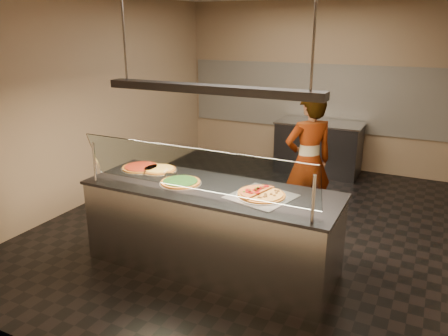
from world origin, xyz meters
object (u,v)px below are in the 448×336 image
at_px(half_pizza_sausage, 272,196).
at_px(pizza_cheese, 159,169).
at_px(half_pizza_pepperoni, 251,192).
at_px(heat_lamp_housing, 210,89).
at_px(perforated_tray, 261,196).
at_px(pizza_spatula, 168,172).
at_px(pizza_tomato, 141,167).
at_px(prep_table, 318,147).
at_px(worker, 308,162).
at_px(sneeze_guard, 194,170).
at_px(pizza_spinach, 181,182).
at_px(serving_counter, 211,228).

xyz_separation_m(half_pizza_sausage, pizza_cheese, (-1.49, 0.25, -0.01)).
relative_size(half_pizza_pepperoni, heat_lamp_housing, 0.22).
bearing_deg(perforated_tray, pizza_spatula, 172.36).
relative_size(pizza_tomato, prep_table, 0.32).
bearing_deg(worker, half_pizza_sausage, 50.29).
xyz_separation_m(sneeze_guard, pizza_spinach, (-0.35, 0.31, -0.28)).
distance_m(sneeze_guard, half_pizza_pepperoni, 0.63).
relative_size(serving_counter, pizza_spatula, 11.71).
relative_size(pizza_cheese, prep_table, 0.28).
distance_m(half_pizza_pepperoni, half_pizza_sausage, 0.23).
distance_m(serving_counter, pizza_tomato, 1.17).
xyz_separation_m(perforated_tray, prep_table, (-0.39, 3.79, -0.47)).
distance_m(perforated_tray, pizza_cheese, 1.40).
bearing_deg(worker, sneeze_guard, 29.05).
distance_m(pizza_cheese, pizza_tomato, 0.24).
bearing_deg(half_pizza_sausage, worker, 92.41).
xyz_separation_m(serving_counter, half_pizza_pepperoni, (0.46, -0.01, 0.50)).
xyz_separation_m(serving_counter, worker, (0.62, 1.49, 0.42)).
relative_size(sneeze_guard, half_pizza_sausage, 4.83).
xyz_separation_m(pizza_spatula, prep_table, (0.81, 3.63, -0.49)).
relative_size(serving_counter, half_pizza_sausage, 5.30).
bearing_deg(prep_table, serving_counter, -92.81).
height_order(half_pizza_pepperoni, heat_lamp_housing, heat_lamp_housing).
xyz_separation_m(pizza_spatula, worker, (1.25, 1.33, -0.07)).
bearing_deg(worker, heat_lamp_housing, 25.11).
height_order(half_pizza_sausage, pizza_spinach, half_pizza_sausage).
bearing_deg(pizza_spinach, serving_counter, 5.82).
bearing_deg(half_pizza_pepperoni, half_pizza_sausage, -0.45).
bearing_deg(half_pizza_sausage, heat_lamp_housing, 179.05).
distance_m(sneeze_guard, half_pizza_sausage, 0.81).
distance_m(prep_table, worker, 2.37).
xyz_separation_m(serving_counter, heat_lamp_housing, (-0.00, 0.00, 1.48)).
height_order(serving_counter, worker, worker).
relative_size(sneeze_guard, heat_lamp_housing, 1.08).
bearing_deg(pizza_tomato, pizza_cheese, 6.17).
xyz_separation_m(perforated_tray, worker, (0.05, 1.50, -0.05)).
relative_size(half_pizza_sausage, pizza_spatula, 2.21).
distance_m(pizza_spinach, pizza_tomato, 0.74).
relative_size(serving_counter, worker, 1.53).
xyz_separation_m(pizza_cheese, prep_table, (0.99, 3.54, -0.48)).
height_order(half_pizza_pepperoni, pizza_spatula, half_pizza_pepperoni).
bearing_deg(sneeze_guard, pizza_spinach, 138.26).
distance_m(half_pizza_sausage, pizza_cheese, 1.51).
bearing_deg(serving_counter, pizza_cheese, 163.63).
relative_size(perforated_tray, heat_lamp_housing, 0.30).
bearing_deg(pizza_tomato, perforated_tray, -7.79).
xyz_separation_m(sneeze_guard, half_pizza_sausage, (0.69, 0.33, -0.27)).
distance_m(serving_counter, half_pizza_sausage, 0.84).
height_order(pizza_cheese, prep_table, pizza_cheese).
relative_size(pizza_cheese, heat_lamp_housing, 0.18).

